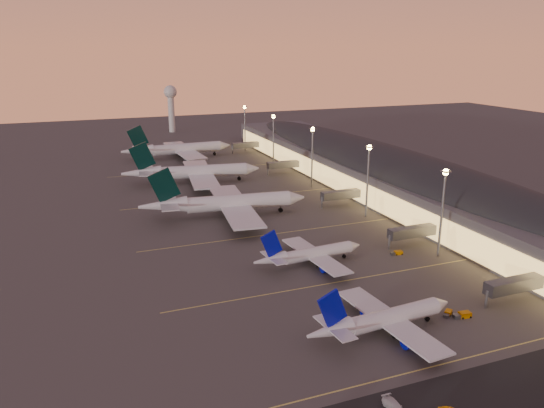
{
  "coord_description": "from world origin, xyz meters",
  "views": [
    {
      "loc": [
        -60.67,
        -115.34,
        58.29
      ],
      "look_at": [
        2.0,
        45.0,
        7.0
      ],
      "focal_mm": 35.0,
      "sensor_mm": 36.0,
      "label": 1
    }
  ],
  "objects_px": {
    "airliner_narrow_south": "(382,320)",
    "service_van_c": "(394,407)",
    "baggage_tug_c": "(397,253)",
    "airliner_narrow_north": "(309,254)",
    "baggage_tug_b": "(448,313)",
    "radar_tower": "(171,101)",
    "airliner_wide_near": "(225,203)",
    "airliner_wide_mid": "(192,172)",
    "baggage_tug_a": "(463,315)",
    "airliner_wide_far": "(178,149)"
  },
  "relations": [
    {
      "from": "baggage_tug_a",
      "to": "service_van_c",
      "type": "distance_m",
      "value": 38.84
    },
    {
      "from": "airliner_narrow_south",
      "to": "airliner_wide_near",
      "type": "relative_size",
      "value": 0.6
    },
    {
      "from": "service_van_c",
      "to": "baggage_tug_c",
      "type": "bearing_deg",
      "value": 55.55
    },
    {
      "from": "baggage_tug_b",
      "to": "baggage_tug_c",
      "type": "distance_m",
      "value": 36.54
    },
    {
      "from": "baggage_tug_b",
      "to": "baggage_tug_c",
      "type": "relative_size",
      "value": 0.92
    },
    {
      "from": "airliner_narrow_north",
      "to": "airliner_wide_near",
      "type": "bearing_deg",
      "value": 96.25
    },
    {
      "from": "airliner_narrow_north",
      "to": "radar_tower",
      "type": "xyz_separation_m",
      "value": [
        11.4,
        252.02,
        18.79
      ]
    },
    {
      "from": "radar_tower",
      "to": "airliner_wide_near",
      "type": "bearing_deg",
      "value": -95.88
    },
    {
      "from": "airliner_narrow_south",
      "to": "airliner_narrow_north",
      "type": "relative_size",
      "value": 1.08
    },
    {
      "from": "airliner_wide_mid",
      "to": "radar_tower",
      "type": "relative_size",
      "value": 1.86
    },
    {
      "from": "airliner_narrow_south",
      "to": "baggage_tug_a",
      "type": "bearing_deg",
      "value": -5.89
    },
    {
      "from": "airliner_narrow_south",
      "to": "baggage_tug_b",
      "type": "distance_m",
      "value": 18.66
    },
    {
      "from": "airliner_wide_near",
      "to": "airliner_wide_far",
      "type": "bearing_deg",
      "value": 93.61
    },
    {
      "from": "airliner_narrow_south",
      "to": "airliner_narrow_north",
      "type": "bearing_deg",
      "value": 83.61
    },
    {
      "from": "baggage_tug_a",
      "to": "baggage_tug_c",
      "type": "bearing_deg",
      "value": 84.29
    },
    {
      "from": "radar_tower",
      "to": "baggage_tug_c",
      "type": "height_order",
      "value": "radar_tower"
    },
    {
      "from": "airliner_wide_near",
      "to": "radar_tower",
      "type": "bearing_deg",
      "value": 90.66
    },
    {
      "from": "baggage_tug_b",
      "to": "airliner_wide_far",
      "type": "bearing_deg",
      "value": 60.18
    },
    {
      "from": "airliner_narrow_south",
      "to": "service_van_c",
      "type": "xyz_separation_m",
      "value": [
        -11.58,
        -22.04,
        -2.54
      ]
    },
    {
      "from": "airliner_wide_near",
      "to": "service_van_c",
      "type": "xyz_separation_m",
      "value": [
        -3.72,
        -111.6,
        -4.13
      ]
    },
    {
      "from": "airliner_narrow_south",
      "to": "service_van_c",
      "type": "relative_size",
      "value": 6.69
    },
    {
      "from": "airliner_narrow_south",
      "to": "airliner_narrow_north",
      "type": "height_order",
      "value": "airliner_narrow_south"
    },
    {
      "from": "radar_tower",
      "to": "service_van_c",
      "type": "distance_m",
      "value": 314.76
    },
    {
      "from": "baggage_tug_c",
      "to": "service_van_c",
      "type": "xyz_separation_m",
      "value": [
        -40.14,
        -58.56,
        0.29
      ]
    },
    {
      "from": "airliner_narrow_north",
      "to": "airliner_wide_mid",
      "type": "xyz_separation_m",
      "value": [
        -8.95,
        102.26,
        1.91
      ]
    },
    {
      "from": "airliner_narrow_south",
      "to": "baggage_tug_a",
      "type": "relative_size",
      "value": 8.51
    },
    {
      "from": "airliner_wide_mid",
      "to": "baggage_tug_c",
      "type": "height_order",
      "value": "airliner_wide_mid"
    },
    {
      "from": "airliner_wide_far",
      "to": "airliner_wide_mid",
      "type": "bearing_deg",
      "value": -97.62
    },
    {
      "from": "airliner_wide_near",
      "to": "baggage_tug_c",
      "type": "height_order",
      "value": "airliner_wide_near"
    },
    {
      "from": "baggage_tug_c",
      "to": "service_van_c",
      "type": "distance_m",
      "value": 71.0
    },
    {
      "from": "baggage_tug_a",
      "to": "service_van_c",
      "type": "xyz_separation_m",
      "value": [
        -32.39,
        -21.44,
        0.22
      ]
    },
    {
      "from": "airliner_narrow_south",
      "to": "airliner_narrow_north",
      "type": "distance_m",
      "value": 39.07
    },
    {
      "from": "baggage_tug_a",
      "to": "baggage_tug_b",
      "type": "distance_m",
      "value": 3.16
    },
    {
      "from": "radar_tower",
      "to": "baggage_tug_b",
      "type": "bearing_deg",
      "value": -88.91
    },
    {
      "from": "airliner_wide_mid",
      "to": "airliner_wide_far",
      "type": "xyz_separation_m",
      "value": [
        5.16,
        56.71,
        -0.06
      ]
    },
    {
      "from": "airliner_narrow_south",
      "to": "airliner_wide_mid",
      "type": "xyz_separation_m",
      "value": [
        -7.47,
        141.3,
        1.67
      ]
    },
    {
      "from": "airliner_wide_far",
      "to": "service_van_c",
      "type": "bearing_deg",
      "value": -94.84
    },
    {
      "from": "airliner_narrow_south",
      "to": "baggage_tug_a",
      "type": "distance_m",
      "value": 21.0
    },
    {
      "from": "airliner_wide_near",
      "to": "airliner_wide_far",
      "type": "relative_size",
      "value": 1.0
    },
    {
      "from": "baggage_tug_c",
      "to": "airliner_wide_near",
      "type": "bearing_deg",
      "value": 129.86
    },
    {
      "from": "airliner_narrow_north",
      "to": "baggage_tug_b",
      "type": "height_order",
      "value": "airliner_narrow_north"
    },
    {
      "from": "airliner_narrow_south",
      "to": "service_van_c",
      "type": "height_order",
      "value": "airliner_narrow_south"
    },
    {
      "from": "airliner_wide_mid",
      "to": "baggage_tug_c",
      "type": "bearing_deg",
      "value": -63.51
    },
    {
      "from": "airliner_wide_far",
      "to": "baggage_tug_c",
      "type": "xyz_separation_m",
      "value": [
        30.88,
        -161.49,
        -4.44
      ]
    },
    {
      "from": "service_van_c",
      "to": "radar_tower",
      "type": "bearing_deg",
      "value": 85.51
    },
    {
      "from": "airliner_narrow_south",
      "to": "baggage_tug_a",
      "type": "xyz_separation_m",
      "value": [
        20.81,
        -0.61,
        -2.76
      ]
    },
    {
      "from": "airliner_wide_near",
      "to": "airliner_wide_mid",
      "type": "height_order",
      "value": "airliner_wide_mid"
    },
    {
      "from": "airliner_wide_far",
      "to": "baggage_tug_b",
      "type": "relative_size",
      "value": 17.73
    },
    {
      "from": "airliner_wide_far",
      "to": "airliner_narrow_south",
      "type": "bearing_deg",
      "value": -91.75
    },
    {
      "from": "baggage_tug_b",
      "to": "airliner_narrow_north",
      "type": "bearing_deg",
      "value": 78.38
    }
  ]
}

